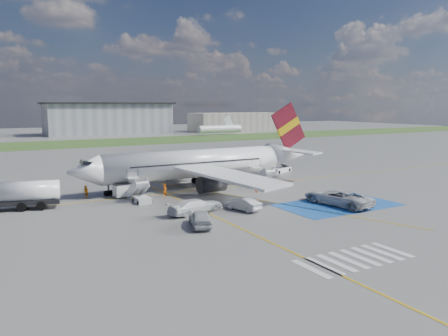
{
  "coord_description": "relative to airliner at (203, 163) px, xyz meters",
  "views": [
    {
      "loc": [
        -25.94,
        -40.76,
        11.56
      ],
      "look_at": [
        1.31,
        7.62,
        3.5
      ],
      "focal_mm": 35.0,
      "sensor_mm": 36.0,
      "label": 1
    }
  ],
  "objects": [
    {
      "name": "crew_aft",
      "position": [
        4.28,
        -7.19,
        -2.45
      ],
      "size": [
        0.54,
        1.13,
        1.88
      ],
      "primitive_type": "imported",
      "rotation": [
        0.0,
        0.0,
        1.49
      ],
      "color": "#E6580C",
      "rests_on": "ground"
    },
    {
      "name": "gpu_cart",
      "position": [
        -12.17,
        -1.62,
        -2.6
      ],
      "size": [
        2.34,
        1.74,
        1.76
      ],
      "rotation": [
        0.0,
        0.0,
        0.2
      ],
      "color": "white",
      "rests_on": "ground"
    },
    {
      "name": "airliner",
      "position": [
        0.0,
        0.0,
        0.0
      ],
      "size": [
        36.81,
        32.95,
        11.92
      ],
      "color": "white",
      "rests_on": "ground"
    },
    {
      "name": "belt_loader",
      "position": [
        17.75,
        5.46,
        -3.01
      ],
      "size": [
        5.23,
        3.39,
        1.52
      ],
      "rotation": [
        0.0,
        0.0,
        0.4
      ],
      "color": "white",
      "rests_on": "ground"
    },
    {
      "name": "terminal_east",
      "position": [
        73.49,
        114.0,
        0.61
      ],
      "size": [
        40.0,
        16.0,
        8.0
      ],
      "primitive_type": "cube",
      "color": "gray",
      "rests_on": "ground"
    },
    {
      "name": "staging_box",
      "position": [
        8.49,
        -18.0,
        -3.39
      ],
      "size": [
        14.0,
        8.0,
        0.01
      ],
      "primitive_type": "cube",
      "color": "#1B53A5",
      "rests_on": "ground"
    },
    {
      "name": "ground",
      "position": [
        -1.51,
        -14.0,
        -3.39
      ],
      "size": [
        400.0,
        400.0,
        0.0
      ],
      "primitive_type": "plane",
      "color": "#60605E",
      "rests_on": "ground"
    },
    {
      "name": "taxiway_line_cross",
      "position": [
        -6.51,
        -24.0,
        -3.39
      ],
      "size": [
        0.2,
        60.0,
        0.01
      ],
      "primitive_type": "cube",
      "color": "gold",
      "rests_on": "ground"
    },
    {
      "name": "taxiway_line_diag",
      "position": [
        -1.51,
        -2.0,
        -3.39
      ],
      "size": [
        20.71,
        56.45,
        0.01
      ],
      "primitive_type": "cube",
      "rotation": [
        0.0,
        0.0,
        0.35
      ],
      "color": "gold",
      "rests_on": "ground"
    },
    {
      "name": "van_white_a",
      "position": [
        8.44,
        -17.96,
        -2.16
      ],
      "size": [
        3.89,
        6.94,
        2.47
      ],
      "primitive_type": "imported",
      "rotation": [
        0.0,
        0.0,
        3.27
      ],
      "color": "silver",
      "rests_on": "ground"
    },
    {
      "name": "fuel_tanker",
      "position": [
        -24.3,
        -2.2,
        -2.07
      ],
      "size": [
        9.53,
        4.42,
        3.15
      ],
      "rotation": [
        0.0,
        0.0,
        -0.22
      ],
      "color": "black",
      "rests_on": "ground"
    },
    {
      "name": "grass_strip",
      "position": [
        -1.51,
        81.0,
        -3.39
      ],
      "size": [
        400.0,
        30.0,
        0.01
      ],
      "primitive_type": "cube",
      "color": "#2D4C1E",
      "rests_on": "ground"
    },
    {
      "name": "crosswalk",
      "position": [
        -3.31,
        -32.0,
        -3.39
      ],
      "size": [
        9.0,
        4.0,
        0.01
      ],
      "color": "silver",
      "rests_on": "ground"
    },
    {
      "name": "taxiway_line_main",
      "position": [
        -1.51,
        -2.0,
        -3.39
      ],
      "size": [
        120.0,
        0.2,
        0.01
      ],
      "primitive_type": "cube",
      "color": "gold",
      "rests_on": "ground"
    },
    {
      "name": "van_white_b",
      "position": [
        -7.53,
        -13.22,
        -2.38
      ],
      "size": [
        5.53,
        3.38,
        2.02
      ],
      "primitive_type": "imported",
      "rotation": [
        0.0,
        0.0,
        1.84
      ],
      "color": "white",
      "rests_on": "ground"
    },
    {
      "name": "crew_fwd",
      "position": [
        -7.44,
        -4.09,
        -2.52
      ],
      "size": [
        0.76,
        0.71,
        1.74
      ],
      "primitive_type": "imported",
      "rotation": [
        0.0,
        0.0,
        0.64
      ],
      "color": "orange",
      "rests_on": "ground"
    },
    {
      "name": "crew_nose",
      "position": [
        -16.26,
        0.32,
        -2.6
      ],
      "size": [
        0.85,
        0.94,
        1.59
      ],
      "primitive_type": "imported",
      "rotation": [
        0.0,
        0.0,
        -1.19
      ],
      "color": "orange",
      "rests_on": "ground"
    },
    {
      "name": "car_silver_a",
      "position": [
        -9.48,
        -18.26,
        -2.58
      ],
      "size": [
        3.38,
        5.15,
        1.63
      ],
      "primitive_type": "imported",
      "rotation": [
        0.0,
        0.0,
        2.81
      ],
      "color": "#B3B6BB",
      "rests_on": "ground"
    },
    {
      "name": "terminal_centre",
      "position": [
        18.49,
        121.0,
        2.61
      ],
      "size": [
        48.0,
        18.0,
        12.0
      ],
      "primitive_type": "cube",
      "color": "gray",
      "rests_on": "ground"
    },
    {
      "name": "airstairs_fwd",
      "position": [
        -11.01,
        -5.3,
        -2.77
      ],
      "size": [
        1.9,
        5.2,
        3.6
      ],
      "color": "white",
      "rests_on": "ground"
    },
    {
      "name": "airstairs_aft",
      "position": [
        7.49,
        -5.3,
        -2.77
      ],
      "size": [
        1.9,
        5.2,
        3.6
      ],
      "color": "white",
      "rests_on": "ground"
    },
    {
      "name": "car_silver_b",
      "position": [
        -2.54,
        -14.75,
        -2.68
      ],
      "size": [
        2.8,
        4.57,
        1.42
      ],
      "primitive_type": "imported",
      "rotation": [
        0.0,
        0.0,
        3.47
      ],
      "color": "#ACAFB3",
      "rests_on": "ground"
    }
  ]
}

